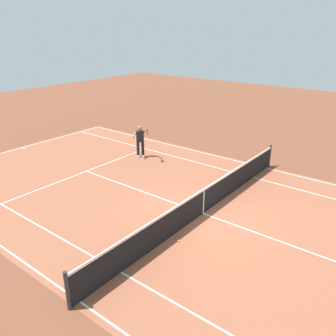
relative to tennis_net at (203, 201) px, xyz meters
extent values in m
plane|color=brown|center=(0.00, 0.00, -0.49)|extent=(60.00, 60.00, 0.00)
cube|color=#935138|center=(0.00, 0.00, -0.49)|extent=(24.20, 11.40, 0.00)
cube|color=white|center=(11.90, 0.00, -0.49)|extent=(0.05, 11.00, 0.01)
cube|color=white|center=(0.00, -5.50, -0.49)|extent=(23.80, 0.05, 0.01)
cube|color=white|center=(0.00, 5.50, -0.49)|extent=(23.80, 0.05, 0.01)
cube|color=white|center=(0.00, -4.11, -0.49)|extent=(23.80, 0.05, 0.01)
cube|color=white|center=(0.00, 4.11, -0.49)|extent=(23.80, 0.05, 0.01)
cube|color=white|center=(6.40, 0.00, -0.49)|extent=(0.05, 8.22, 0.01)
cube|color=white|center=(0.00, 0.00, -0.49)|extent=(12.80, 0.05, 0.01)
cube|color=white|center=(11.75, 0.00, -0.49)|extent=(0.30, 0.05, 0.01)
cylinder|color=#2D2D33|center=(0.00, -5.80, 0.05)|extent=(0.10, 0.10, 1.08)
cylinder|color=#2D2D33|center=(0.00, 5.80, 0.05)|extent=(0.10, 0.10, 1.08)
cube|color=black|center=(0.00, 0.00, -0.05)|extent=(0.02, 11.60, 0.88)
cube|color=white|center=(0.00, 0.00, 0.46)|extent=(0.04, 11.60, 0.06)
cube|color=white|center=(0.00, 0.00, -0.05)|extent=(0.04, 0.06, 0.88)
cylinder|color=black|center=(5.82, -2.92, -0.04)|extent=(0.15, 0.15, 0.74)
cube|color=white|center=(5.78, -2.88, -0.45)|extent=(0.27, 0.28, 0.09)
cylinder|color=black|center=(5.65, -3.09, -0.04)|extent=(0.15, 0.15, 0.74)
cube|color=white|center=(5.61, -3.04, -0.45)|extent=(0.27, 0.28, 0.09)
cube|color=black|center=(5.74, -3.00, 0.61)|extent=(0.44, 0.44, 0.56)
sphere|color=#9E704C|center=(5.74, -3.00, 1.04)|extent=(0.23, 0.23, 0.23)
cylinder|color=#9E704C|center=(5.82, -2.68, 0.74)|extent=(0.26, 0.41, 0.26)
cylinder|color=#9E704C|center=(5.41, -3.07, 0.94)|extent=(0.41, 0.27, 0.30)
cylinder|color=#232326|center=(5.15, -2.89, 1.05)|extent=(0.22, 0.23, 0.04)
torus|color=#232326|center=(4.95, -2.68, 1.05)|extent=(0.24, 0.24, 0.31)
cylinder|color=#C6D84C|center=(4.95, -2.68, 1.05)|extent=(0.19, 0.20, 0.27)
sphere|color=#CCE01E|center=(-0.37, 1.96, -0.46)|extent=(0.07, 0.07, 0.07)
camera|label=1|loc=(-5.76, 9.38, 5.69)|focal=37.17mm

